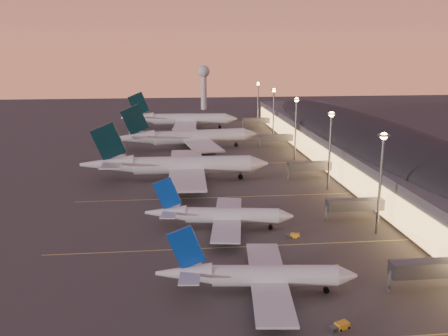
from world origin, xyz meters
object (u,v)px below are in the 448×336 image
baggage_tug_c (293,235)px  baggage_tug_a (340,326)px  airliner_narrow_north (219,216)px  airliner_wide_far (180,119)px  radar_tower (204,80)px  baggage_tug_b (332,270)px  airliner_wide_near (176,165)px  airliner_wide_mid (187,137)px  airliner_narrow_south (257,276)px

baggage_tug_c → baggage_tug_a: bearing=-75.1°
airliner_narrow_north → baggage_tug_a: 51.75m
airliner_wide_far → baggage_tug_a: size_ratio=17.38×
radar_tower → baggage_tug_a: 302.37m
radar_tower → baggage_tug_b: bearing=-88.5°
baggage_tug_b → airliner_wide_near: bearing=94.3°
airliner_wide_far → baggage_tug_b: (27.50, -191.86, -4.89)m
airliner_wide_near → baggage_tug_b: 83.92m
radar_tower → airliner_wide_mid: bearing=-96.8°
baggage_tug_b → airliner_narrow_south: bearing=-175.5°
airliner_wide_near → baggage_tug_c: 63.92m
airliner_wide_mid → airliner_wide_far: bearing=83.2°
baggage_tug_b → baggage_tug_c: baggage_tug_b is taller
airliner_wide_near → baggage_tug_b: (31.23, -77.74, -4.85)m
airliner_narrow_north → airliner_wide_mid: (-4.53, 103.68, 2.00)m
airliner_wide_near → baggage_tug_a: size_ratio=17.22×
baggage_tug_b → baggage_tug_c: size_ratio=1.27×
airliner_narrow_south → baggage_tug_b: bearing=28.2°
baggage_tug_c → airliner_narrow_north: bearing=173.7°
baggage_tug_b → radar_tower: bearing=74.0°
radar_tower → baggage_tug_b: (7.56, -280.85, -21.30)m
airliner_narrow_south → baggage_tug_c: airliner_narrow_south is taller
radar_tower → airliner_wide_near: bearing=-96.6°
airliner_wide_far → airliner_wide_near: bearing=-88.0°
airliner_narrow_south → airliner_narrow_north: size_ratio=1.00×
airliner_narrow_south → baggage_tug_b: size_ratio=8.52×
radar_tower → baggage_tug_c: size_ratio=9.15×
baggage_tug_a → airliner_wide_near: bearing=82.7°
airliner_wide_near → airliner_wide_far: size_ratio=0.99×
airliner_wide_near → airliner_narrow_north: bearing=-76.4°
airliner_wide_mid → baggage_tug_a: airliner_wide_mid is taller
airliner_wide_near → baggage_tug_a: (25.88, -98.50, -4.94)m
airliner_wide_mid → baggage_tug_c: size_ratio=18.95×
airliner_wide_near → airliner_wide_mid: bearing=85.5°
baggage_tug_a → airliner_narrow_north: bearing=85.5°
airliner_wide_mid → radar_tower: bearing=74.4°
airliner_wide_far → radar_tower: (19.94, 88.99, 16.40)m
airliner_wide_far → radar_tower: size_ratio=2.04×
airliner_wide_mid → baggage_tug_c: airliner_wide_mid is taller
baggage_tug_a → baggage_tug_c: size_ratio=1.08×
airliner_narrow_north → baggage_tug_b: size_ratio=8.50×
airliner_narrow_south → baggage_tug_c: 30.96m
baggage_tug_a → baggage_tug_c: 41.36m
airliner_wide_mid → baggage_tug_b: bearing=-87.9°
airliner_narrow_north → baggage_tug_a: (15.49, -49.29, -3.07)m
baggage_tug_b → baggage_tug_c: bearing=81.1°
airliner_narrow_north → baggage_tug_b: 35.45m
airliner_narrow_south → airliner_wide_near: airliner_wide_near is taller
baggage_tug_c → airliner_wide_near: bearing=134.1°
airliner_narrow_south → airliner_wide_far: airliner_wide_far is taller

